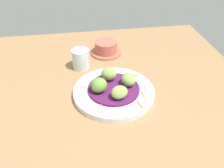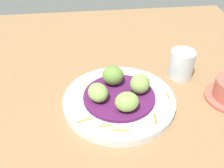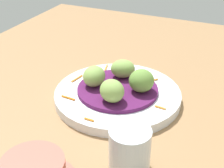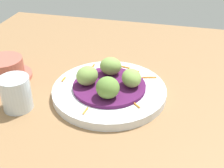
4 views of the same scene
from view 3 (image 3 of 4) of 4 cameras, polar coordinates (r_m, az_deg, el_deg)
table_surface at (r=72.73cm, az=5.58°, el=-2.86°), size 110.00×110.00×2.00cm
main_plate at (r=70.42cm, az=0.98°, el=-1.97°), size 27.02×27.02×2.00cm
cabbage_bed at (r=69.69cm, az=0.99°, el=-0.98°), size 17.21×17.21×0.85cm
carrot_garnish at (r=71.82cm, az=-1.86°, el=-0.19°), size 22.41×22.47×0.40cm
guac_scoop_left at (r=67.52cm, az=5.28°, el=0.56°), size 7.36×7.35×4.78cm
guac_scoop_center at (r=72.92cm, az=1.90°, el=2.69°), size 6.06×6.60×4.08cm
guac_scoop_right at (r=69.56cm, az=-3.13°, el=1.37°), size 5.90×5.31×4.34cm
guac_scoop_back at (r=64.01cm, az=0.00°, el=-1.20°), size 6.84×7.01×4.52cm
water_glass at (r=51.87cm, az=3.10°, el=-11.49°), size 6.62×6.62×7.68cm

